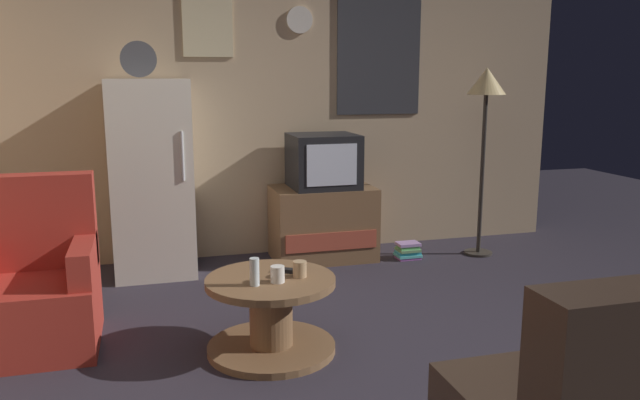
{
  "coord_description": "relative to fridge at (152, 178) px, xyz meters",
  "views": [
    {
      "loc": [
        -1.1,
        -2.85,
        1.52
      ],
      "look_at": [
        -0.05,
        0.9,
        0.75
      ],
      "focal_mm": 35.26,
      "sensor_mm": 36.0,
      "label": 1
    }
  ],
  "objects": [
    {
      "name": "ground_plane",
      "position": [
        1.06,
        -2.08,
        -0.75
      ],
      "size": [
        12.0,
        12.0,
        0.0
      ],
      "primitive_type": "plane",
      "color": "#2D2833"
    },
    {
      "name": "wall_with_art",
      "position": [
        1.07,
        0.37,
        0.59
      ],
      "size": [
        5.2,
        0.12,
        2.68
      ],
      "color": "tan",
      "rests_on": "ground_plane"
    },
    {
      "name": "fridge",
      "position": [
        0.0,
        0.0,
        0.0
      ],
      "size": [
        0.6,
        0.62,
        1.77
      ],
      "color": "silver",
      "rests_on": "ground_plane"
    },
    {
      "name": "tv_stand",
      "position": [
        1.37,
        0.01,
        -0.45
      ],
      "size": [
        0.84,
        0.53,
        0.61
      ],
      "color": "brown",
      "rests_on": "ground_plane"
    },
    {
      "name": "crt_tv",
      "position": [
        1.37,
        0.01,
        0.08
      ],
      "size": [
        0.54,
        0.51,
        0.44
      ],
      "color": "black",
      "rests_on": "tv_stand"
    },
    {
      "name": "standing_lamp",
      "position": [
        2.71,
        -0.23,
        0.6
      ],
      "size": [
        0.32,
        0.32,
        1.59
      ],
      "color": "#332D28",
      "rests_on": "ground_plane"
    },
    {
      "name": "coffee_table",
      "position": [
        0.59,
        -1.67,
        -0.54
      ],
      "size": [
        0.72,
        0.72,
        0.43
      ],
      "color": "brown",
      "rests_on": "ground_plane"
    },
    {
      "name": "wine_glass",
      "position": [
        0.48,
        -1.78,
        -0.25
      ],
      "size": [
        0.05,
        0.05,
        0.15
      ],
      "primitive_type": "cylinder",
      "color": "silver",
      "rests_on": "coffee_table"
    },
    {
      "name": "mug_ceramic_white",
      "position": [
        0.61,
        -1.76,
        -0.28
      ],
      "size": [
        0.08,
        0.08,
        0.09
      ],
      "primitive_type": "cylinder",
      "color": "silver",
      "rests_on": "coffee_table"
    },
    {
      "name": "mug_ceramic_tan",
      "position": [
        0.75,
        -1.7,
        -0.28
      ],
      "size": [
        0.08,
        0.08,
        0.09
      ],
      "primitive_type": "cylinder",
      "color": "tan",
      "rests_on": "coffee_table"
    },
    {
      "name": "remote_control",
      "position": [
        0.71,
        -1.61,
        -0.31
      ],
      "size": [
        0.15,
        0.12,
        0.02
      ],
      "primitive_type": "cube",
      "rotation": [
        0.0,
        0.0,
        -0.57
      ],
      "color": "black",
      "rests_on": "coffee_table"
    },
    {
      "name": "armchair",
      "position": [
        -0.69,
        -1.21,
        -0.42
      ],
      "size": [
        0.68,
        0.68,
        0.96
      ],
      "color": "#A52D23",
      "rests_on": "ground_plane"
    },
    {
      "name": "book_stack",
      "position": [
        2.06,
        -0.19,
        -0.69
      ],
      "size": [
        0.2,
        0.16,
        0.14
      ],
      "color": "#B963C8",
      "rests_on": "ground_plane"
    }
  ]
}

